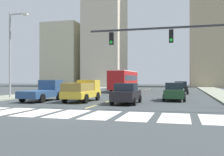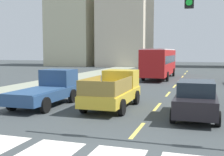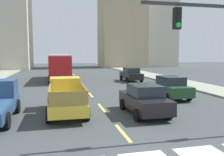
{
  "view_description": "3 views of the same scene",
  "coord_description": "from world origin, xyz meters",
  "px_view_note": "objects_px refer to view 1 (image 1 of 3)",
  "views": [
    {
      "loc": [
        6.59,
        -14.34,
        2.11
      ],
      "look_at": [
        -1.87,
        16.87,
        2.17
      ],
      "focal_mm": 41.8,
      "sensor_mm": 36.0,
      "label": 1
    },
    {
      "loc": [
        2.36,
        -6.76,
        3.05
      ],
      "look_at": [
        -2.01,
        7.01,
        1.72
      ],
      "focal_mm": 46.28,
      "sensor_mm": 36.0,
      "label": 2
    },
    {
      "loc": [
        -2.79,
        -5.79,
        3.48
      ],
      "look_at": [
        2.07,
        14.85,
        1.29
      ],
      "focal_mm": 38.15,
      "sensor_mm": 36.0,
      "label": 3
    }
  ],
  "objects_px": {
    "city_bus": "(124,79)",
    "sedan_far": "(181,88)",
    "sedan_mid": "(126,93)",
    "streetlight_left": "(11,51)",
    "traffic_signal_gantry": "(191,45)",
    "pickup_dark": "(44,91)",
    "sedan_near_right": "(175,92)",
    "pickup_stakebed": "(84,91)"
  },
  "relations": [
    {
      "from": "city_bus",
      "to": "sedan_far",
      "type": "bearing_deg",
      "value": -18.65
    },
    {
      "from": "sedan_mid",
      "to": "streetlight_left",
      "type": "relative_size",
      "value": 0.49
    },
    {
      "from": "sedan_mid",
      "to": "traffic_signal_gantry",
      "type": "distance_m",
      "value": 7.23
    },
    {
      "from": "pickup_dark",
      "to": "traffic_signal_gantry",
      "type": "relative_size",
      "value": 0.51
    },
    {
      "from": "pickup_dark",
      "to": "city_bus",
      "type": "distance_m",
      "value": 18.5
    },
    {
      "from": "sedan_near_right",
      "to": "traffic_signal_gantry",
      "type": "bearing_deg",
      "value": -82.53
    },
    {
      "from": "pickup_stakebed",
      "to": "sedan_far",
      "type": "relative_size",
      "value": 1.18
    },
    {
      "from": "pickup_stakebed",
      "to": "city_bus",
      "type": "bearing_deg",
      "value": 92.36
    },
    {
      "from": "sedan_far",
      "to": "sedan_near_right",
      "type": "distance_m",
      "value": 11.47
    },
    {
      "from": "streetlight_left",
      "to": "sedan_mid",
      "type": "bearing_deg",
      "value": -10.1
    },
    {
      "from": "pickup_stakebed",
      "to": "streetlight_left",
      "type": "height_order",
      "value": "streetlight_left"
    },
    {
      "from": "streetlight_left",
      "to": "sedan_far",
      "type": "bearing_deg",
      "value": 38.29
    },
    {
      "from": "pickup_stakebed",
      "to": "sedan_mid",
      "type": "bearing_deg",
      "value": -16.02
    },
    {
      "from": "sedan_far",
      "to": "streetlight_left",
      "type": "height_order",
      "value": "streetlight_left"
    },
    {
      "from": "city_bus",
      "to": "sedan_near_right",
      "type": "bearing_deg",
      "value": -58.96
    },
    {
      "from": "sedan_mid",
      "to": "city_bus",
      "type": "bearing_deg",
      "value": 100.86
    },
    {
      "from": "pickup_stakebed",
      "to": "traffic_signal_gantry",
      "type": "distance_m",
      "value": 11.29
    },
    {
      "from": "pickup_stakebed",
      "to": "sedan_near_right",
      "type": "bearing_deg",
      "value": 21.36
    },
    {
      "from": "pickup_dark",
      "to": "sedan_far",
      "type": "relative_size",
      "value": 1.18
    },
    {
      "from": "sedan_near_right",
      "to": "sedan_far",
      "type": "bearing_deg",
      "value": 86.44
    },
    {
      "from": "city_bus",
      "to": "streetlight_left",
      "type": "distance_m",
      "value": 18.91
    },
    {
      "from": "sedan_far",
      "to": "streetlight_left",
      "type": "distance_m",
      "value": 22.09
    },
    {
      "from": "sedan_mid",
      "to": "sedan_near_right",
      "type": "bearing_deg",
      "value": 46.23
    },
    {
      "from": "pickup_stakebed",
      "to": "streetlight_left",
      "type": "xyz_separation_m",
      "value": [
        -8.43,
        0.86,
        4.03
      ]
    },
    {
      "from": "pickup_stakebed",
      "to": "sedan_near_right",
      "type": "xyz_separation_m",
      "value": [
        8.12,
        2.84,
        -0.08
      ]
    },
    {
      "from": "pickup_stakebed",
      "to": "sedan_mid",
      "type": "distance_m",
      "value": 4.58
    },
    {
      "from": "traffic_signal_gantry",
      "to": "streetlight_left",
      "type": "height_order",
      "value": "streetlight_left"
    },
    {
      "from": "sedan_far",
      "to": "traffic_signal_gantry",
      "type": "relative_size",
      "value": 0.44
    },
    {
      "from": "city_bus",
      "to": "sedan_far",
      "type": "relative_size",
      "value": 2.45
    },
    {
      "from": "pickup_dark",
      "to": "city_bus",
      "type": "height_order",
      "value": "city_bus"
    },
    {
      "from": "city_bus",
      "to": "sedan_mid",
      "type": "bearing_deg",
      "value": -74.94
    },
    {
      "from": "sedan_mid",
      "to": "traffic_signal_gantry",
      "type": "bearing_deg",
      "value": -40.74
    },
    {
      "from": "pickup_dark",
      "to": "sedan_mid",
      "type": "height_order",
      "value": "pickup_dark"
    },
    {
      "from": "pickup_dark",
      "to": "streetlight_left",
      "type": "bearing_deg",
      "value": 161.67
    },
    {
      "from": "city_bus",
      "to": "streetlight_left",
      "type": "relative_size",
      "value": 1.2
    },
    {
      "from": "streetlight_left",
      "to": "traffic_signal_gantry",
      "type": "bearing_deg",
      "value": -19.35
    },
    {
      "from": "sedan_far",
      "to": "streetlight_left",
      "type": "xyz_separation_m",
      "value": [
        -17.03,
        -13.45,
        4.11
      ]
    },
    {
      "from": "city_bus",
      "to": "sedan_near_right",
      "type": "relative_size",
      "value": 2.45
    },
    {
      "from": "pickup_dark",
      "to": "city_bus",
      "type": "relative_size",
      "value": 0.48
    },
    {
      "from": "traffic_signal_gantry",
      "to": "sedan_mid",
      "type": "bearing_deg",
      "value": 141.58
    },
    {
      "from": "pickup_stakebed",
      "to": "sedan_mid",
      "type": "xyz_separation_m",
      "value": [
        4.35,
        -1.42,
        -0.08
      ]
    },
    {
      "from": "sedan_mid",
      "to": "streetlight_left",
      "type": "distance_m",
      "value": 13.61
    }
  ]
}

